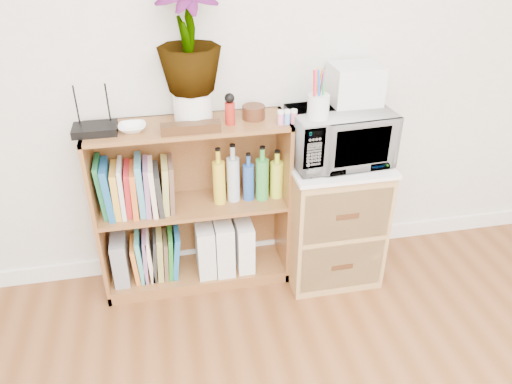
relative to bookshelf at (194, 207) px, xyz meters
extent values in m
cube|color=white|center=(0.35, 0.14, -0.42)|extent=(4.00, 0.02, 0.10)
cube|color=brown|center=(0.00, 0.00, 0.00)|extent=(1.00, 0.30, 0.95)
cube|color=#9E7542|center=(0.75, -0.08, -0.12)|extent=(0.50, 0.45, 0.70)
imported|color=silver|center=(0.75, -0.08, 0.38)|extent=(0.52, 0.37, 0.27)
cylinder|color=silver|center=(0.61, -0.15, 0.58)|extent=(0.10, 0.10, 0.11)
cube|color=silver|center=(0.85, 0.01, 0.62)|extent=(0.25, 0.21, 0.20)
cube|color=black|center=(-0.43, -0.02, 0.49)|extent=(0.20, 0.14, 0.04)
imported|color=white|center=(-0.26, -0.03, 0.49)|extent=(0.13, 0.13, 0.03)
cylinder|color=silver|center=(0.03, 0.02, 0.55)|extent=(0.18, 0.18, 0.16)
imported|color=#2F6E2C|center=(0.03, 0.02, 0.89)|extent=(0.29, 0.29, 0.52)
cube|color=#331C0E|center=(0.01, -0.10, 0.50)|extent=(0.28, 0.07, 0.04)
cylinder|color=#9F1C13|center=(0.20, -0.04, 0.53)|extent=(0.05, 0.05, 0.11)
cylinder|color=#3D2110|center=(0.33, 0.01, 0.51)|extent=(0.11, 0.11, 0.07)
cube|color=pink|center=(0.47, -0.09, 0.50)|extent=(0.11, 0.04, 0.05)
cube|color=gray|center=(-0.42, 0.00, -0.27)|extent=(0.08, 0.21, 0.27)
cube|color=silver|center=(0.05, -0.01, -0.26)|extent=(0.09, 0.24, 0.30)
cube|color=silver|center=(0.15, -0.01, -0.25)|extent=(0.10, 0.25, 0.31)
cube|color=white|center=(0.26, -0.01, -0.26)|extent=(0.09, 0.23, 0.29)
cube|color=#1C6A3B|center=(-0.45, 0.00, 0.17)|extent=(0.04, 0.20, 0.29)
cube|color=#17538E|center=(-0.42, 0.00, 0.17)|extent=(0.05, 0.20, 0.28)
cube|color=gold|center=(-0.38, 0.00, 0.15)|extent=(0.03, 0.20, 0.25)
cube|color=silver|center=(-0.35, 0.00, 0.16)|extent=(0.02, 0.20, 0.27)
cube|color=red|center=(-0.32, 0.00, 0.15)|extent=(0.04, 0.20, 0.24)
cube|color=#D25F25|center=(-0.29, 0.00, 0.15)|extent=(0.03, 0.20, 0.25)
cube|color=teal|center=(-0.26, 0.00, 0.17)|extent=(0.03, 0.20, 0.29)
cube|color=#865B89|center=(-0.23, 0.00, 0.16)|extent=(0.03, 0.20, 0.27)
cube|color=beige|center=(-0.20, 0.00, 0.16)|extent=(0.03, 0.20, 0.27)
cube|color=#252525|center=(-0.17, 0.00, 0.14)|extent=(0.03, 0.20, 0.23)
cube|color=#AAA34E|center=(-0.14, 0.00, 0.15)|extent=(0.05, 0.20, 0.26)
cube|color=brown|center=(-0.11, 0.00, 0.16)|extent=(0.03, 0.20, 0.26)
cylinder|color=gold|center=(0.14, 0.00, 0.18)|extent=(0.06, 0.06, 0.30)
cylinder|color=silver|center=(0.22, 0.00, 0.18)|extent=(0.07, 0.07, 0.31)
cylinder|color=#224DA1|center=(0.30, 0.00, 0.15)|extent=(0.06, 0.06, 0.26)
cylinder|color=green|center=(0.37, 0.00, 0.17)|extent=(0.07, 0.07, 0.29)
cylinder|color=#C5D431|center=(0.45, 0.00, 0.16)|extent=(0.07, 0.07, 0.26)
cylinder|color=silver|center=(0.53, 0.00, 0.17)|extent=(0.06, 0.06, 0.29)
cube|color=orange|center=(-0.34, 0.00, -0.29)|extent=(0.04, 0.19, 0.22)
cube|color=teal|center=(-0.31, 0.00, -0.27)|extent=(0.04, 0.19, 0.27)
cube|color=#8C6090|center=(-0.28, 0.00, -0.27)|extent=(0.04, 0.19, 0.27)
cube|color=beige|center=(-0.26, 0.00, -0.27)|extent=(0.03, 0.19, 0.26)
cube|color=#272727|center=(-0.23, 0.00, -0.27)|extent=(0.05, 0.19, 0.26)
cube|color=#969345|center=(-0.20, 0.00, -0.27)|extent=(0.04, 0.19, 0.27)
cube|color=brown|center=(-0.17, 0.00, -0.29)|extent=(0.03, 0.19, 0.24)
cube|color=#207924|center=(-0.15, 0.00, -0.27)|extent=(0.04, 0.19, 0.27)
cube|color=#195F9B|center=(-0.12, 0.00, -0.27)|extent=(0.06, 0.19, 0.26)
camera|label=1|loc=(-0.12, -2.27, 1.41)|focal=35.00mm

